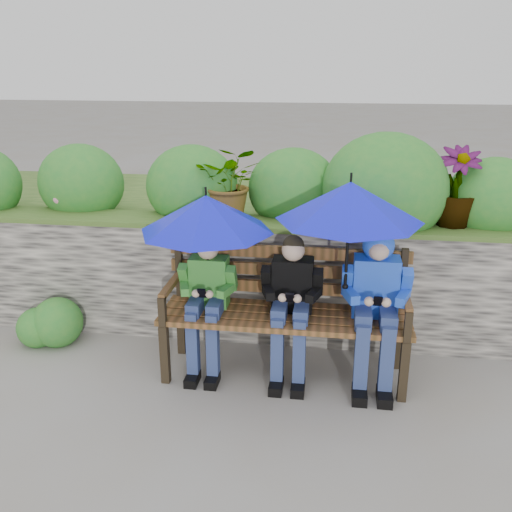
# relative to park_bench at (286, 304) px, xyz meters

# --- Properties ---
(ground) EXTENTS (60.00, 60.00, 0.00)m
(ground) POSITION_rel_park_bench_xyz_m (-0.22, -0.17, -0.56)
(ground) COLOR gray
(ground) RESTS_ON ground
(garden_backdrop) EXTENTS (8.00, 2.82, 1.79)m
(garden_backdrop) POSITION_rel_park_bench_xyz_m (-0.21, 1.45, 0.03)
(garden_backdrop) COLOR #2F2E2D
(garden_backdrop) RESTS_ON ground
(park_bench) EXTENTS (1.85, 0.54, 0.98)m
(park_bench) POSITION_rel_park_bench_xyz_m (0.00, 0.00, 0.00)
(park_bench) COLOR black
(park_bench) RESTS_ON ground
(boy_left) EXTENTS (0.43, 0.50, 1.07)m
(boy_left) POSITION_rel_park_bench_xyz_m (-0.59, -0.08, 0.06)
(boy_left) COLOR #2E7F2E
(boy_left) RESTS_ON ground
(boy_middle) EXTENTS (0.45, 0.52, 1.09)m
(boy_middle) POSITION_rel_park_bench_xyz_m (0.05, -0.08, 0.07)
(boy_middle) COLOR black
(boy_middle) RESTS_ON ground
(boy_right) EXTENTS (0.49, 0.60, 1.16)m
(boy_right) POSITION_rel_park_bench_xyz_m (0.65, -0.08, 0.14)
(boy_right) COLOR blue
(boy_right) RESTS_ON ground
(umbrella_left) EXTENTS (0.99, 0.99, 0.72)m
(umbrella_left) POSITION_rel_park_bench_xyz_m (-0.58, -0.04, 0.69)
(umbrella_left) COLOR #0B11D9
(umbrella_left) RESTS_ON ground
(umbrella_right) EXTENTS (1.02, 1.02, 0.84)m
(umbrella_right) POSITION_rel_park_bench_xyz_m (0.43, -0.11, 0.83)
(umbrella_right) COLOR #0B11D9
(umbrella_right) RESTS_ON ground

